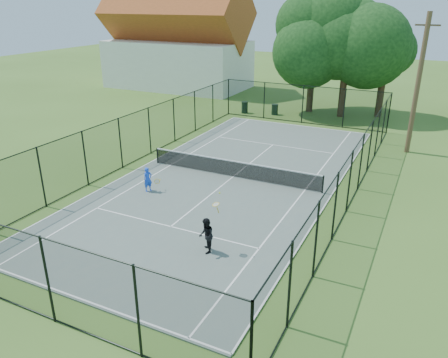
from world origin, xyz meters
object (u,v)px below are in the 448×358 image
at_px(tennis_net, 233,168).
at_px(trash_bin_right, 275,109).
at_px(utility_pole, 418,85).
at_px(player_blue, 148,179).
at_px(player_black, 206,236).
at_px(trash_bin_left, 245,107).

relative_size(tennis_net, trash_bin_right, 11.27).
height_order(trash_bin_right, utility_pole, utility_pole).
bearing_deg(utility_pole, player_blue, -131.91).
distance_m(utility_pole, player_black, 17.89).
xyz_separation_m(trash_bin_right, player_black, (5.22, -22.11, 0.33)).
distance_m(trash_bin_left, player_blue, 17.79).
height_order(player_blue, player_black, player_black).
bearing_deg(trash_bin_right, player_black, -76.73).
xyz_separation_m(tennis_net, utility_pole, (8.26, 9.00, 3.76)).
relative_size(trash_bin_left, player_blue, 0.78).
relative_size(trash_bin_right, player_blue, 0.71).
bearing_deg(tennis_net, utility_pole, 47.47).
bearing_deg(player_black, tennis_net, 107.36).
xyz_separation_m(player_blue, player_black, (5.44, -3.86, 0.09)).
distance_m(trash_bin_right, player_blue, 18.25).
bearing_deg(utility_pole, player_black, -109.70).
relative_size(utility_pole, player_blue, 6.76).
relative_size(trash_bin_right, player_black, 0.37).
relative_size(player_blue, player_black, 0.52).
bearing_deg(trash_bin_right, utility_pole, -26.75).
relative_size(trash_bin_left, trash_bin_right, 1.11).
bearing_deg(player_blue, utility_pole, 48.09).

